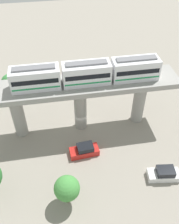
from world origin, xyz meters
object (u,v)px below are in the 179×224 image
object	(u,v)px
parked_car_red	(85,150)
tree_far_corner	(67,188)
train	(86,73)
parked_car_white	(164,174)
tree_mid_lot	(10,82)

from	to	relation	value
parked_car_red	tree_far_corner	bearing A→B (deg)	-28.56
parked_car_red	tree_far_corner	size ratio (longest dim) A/B	0.94
train	parked_car_white	size ratio (longest dim) A/B	4.66
train	parked_car_white	distance (m)	17.13
train	parked_car_red	distance (m)	11.08
parked_car_white	train	bearing A→B (deg)	-135.98
train	parked_car_white	world-z (taller)	train
parked_car_white	tree_far_corner	world-z (taller)	tree_far_corner
parked_car_red	tree_mid_lot	world-z (taller)	tree_mid_lot
parked_car_white	tree_far_corner	bearing A→B (deg)	-76.68
tree_mid_lot	tree_far_corner	bearing A→B (deg)	19.42
parked_car_red	tree_far_corner	world-z (taller)	tree_far_corner
train	tree_far_corner	world-z (taller)	train
tree_mid_lot	parked_car_red	bearing A→B (deg)	35.94
parked_car_red	tree_mid_lot	bearing A→B (deg)	-148.69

